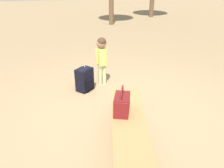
% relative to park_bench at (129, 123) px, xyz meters
% --- Properties ---
extents(ground_plane, '(40.00, 40.00, 0.00)m').
position_rel_park_bench_xyz_m(ground_plane, '(0.83, -0.07, -0.39)').
color(ground_plane, '#8C704C').
rests_on(ground_plane, ground).
extents(park_bench, '(1.64, 0.58, 0.45)m').
position_rel_park_bench_xyz_m(park_bench, '(0.00, 0.00, 0.00)').
color(park_bench, '#9E6B3D').
rests_on(park_bench, ground).
extents(handbag, '(0.35, 0.25, 0.37)m').
position_rel_park_bench_xyz_m(handbag, '(0.15, 0.06, 0.18)').
color(handbag, maroon).
rests_on(handbag, park_bench).
extents(child_standing, '(0.19, 0.25, 0.96)m').
position_rel_park_bench_xyz_m(child_standing, '(1.91, 0.16, 0.25)').
color(child_standing, '#CCCC8C').
rests_on(child_standing, ground).
extents(backpack_large, '(0.37, 0.36, 0.51)m').
position_rel_park_bench_xyz_m(backpack_large, '(1.68, 0.51, -0.14)').
color(backpack_large, black).
rests_on(backpack_large, ground).
extents(backpack_small, '(0.21, 0.23, 0.34)m').
position_rel_park_bench_xyz_m(backpack_small, '(0.98, -0.13, -0.22)').
color(backpack_small, black).
rests_on(backpack_small, ground).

